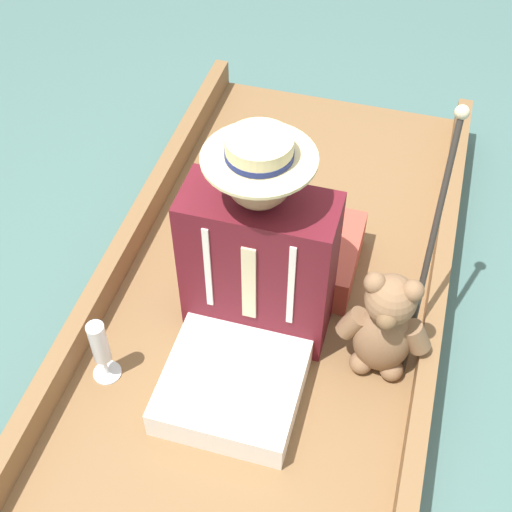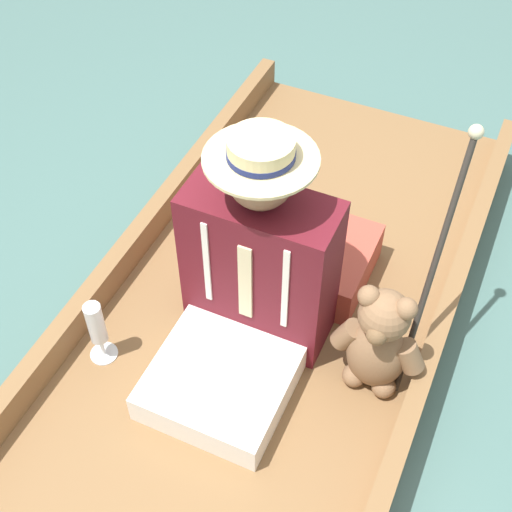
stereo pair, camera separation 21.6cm
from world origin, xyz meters
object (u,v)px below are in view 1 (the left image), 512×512
(seated_person, at_px, (253,282))
(walking_cane, at_px, (436,225))
(teddy_bear, at_px, (385,328))
(wine_glass, at_px, (100,346))

(seated_person, height_order, walking_cane, seated_person)
(seated_person, bearing_deg, teddy_bear, -168.22)
(teddy_bear, bearing_deg, walking_cane, -111.09)
(teddy_bear, xyz_separation_m, walking_cane, (-0.08, -0.22, 0.26))
(teddy_bear, distance_m, wine_glass, 0.88)
(seated_person, xyz_separation_m, wine_glass, (0.42, 0.27, -0.13))
(teddy_bear, distance_m, walking_cane, 0.35)
(teddy_bear, height_order, walking_cane, walking_cane)
(teddy_bear, bearing_deg, wine_glass, 18.11)
(wine_glass, xyz_separation_m, walking_cane, (-0.92, -0.49, 0.30))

